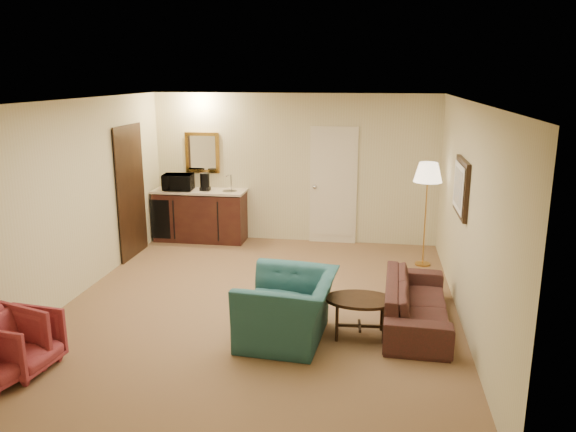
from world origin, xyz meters
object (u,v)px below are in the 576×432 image
Objects in this scene: teal_armchair at (288,297)px; microwave at (178,180)px; rose_chair_near at (20,340)px; wetbar_cabinet at (200,215)px; sofa at (417,295)px; coffee_table at (360,317)px; coffee_maker at (205,182)px; floor_lamp at (425,215)px; waste_bin at (235,234)px.

microwave reaches higher than teal_armchair.
rose_chair_near is at bearing -94.64° from microwave.
wetbar_cabinet is 4.74m from rose_chair_near.
rose_chair_near is at bearing 115.62° from sofa.
teal_armchair is 1.43× the size of coffee_table.
microwave is 0.48m from coffee_maker.
teal_armchair is 0.70× the size of floor_lamp.
microwave is (-2.52, 3.56, 0.60)m from teal_armchair.
rose_chair_near is 2.11× the size of coffee_maker.
sofa is at bearing 117.96° from teal_armchair.
wetbar_cabinet is 3.20× the size of microwave.
wetbar_cabinet reaches higher than sofa.
wetbar_cabinet is 0.72m from waste_bin.
sofa is 3.63× the size of microwave.
rose_chair_near reaches higher than waste_bin.
floor_lamp is 5.26× the size of coffee_maker.
rose_chair_near is at bearing -96.74° from coffee_maker.
coffee_maker is (-2.04, 3.60, 0.58)m from teal_armchair.
coffee_table is at bearing -49.75° from microwave.
coffee_table is (-0.65, -0.43, -0.14)m from sofa.
microwave reaches higher than waste_bin.
rose_chair_near is 5.80m from floor_lamp.
coffee_maker is at bearing 175.11° from waste_bin.
wetbar_cabinet is 4.68m from sofa.
coffee_table is (2.95, -3.42, -0.23)m from wetbar_cabinet.
waste_bin is at bearing 47.47° from sofa.
wetbar_cabinet is at bearing 52.46° from sofa.
rose_chair_near is at bearing -61.97° from teal_armchair.
microwave is 1.65× the size of coffee_maker.
floor_lamp reaches higher than microwave.
teal_armchair is 3.32m from floor_lamp.
coffee_table is at bearing -49.24° from wetbar_cabinet.
sofa is 1.63× the size of teal_armchair.
floor_lamp is 3.82m from coffee_maker.
waste_bin is at bearing -152.50° from teal_armchair.
wetbar_cabinet is at bearing 167.25° from coffee_maker.
coffee_maker is at bearing 0.42° from rose_chair_near.
rose_chair_near is at bearing -137.15° from floor_lamp.
floor_lamp is (1.70, 2.83, 0.32)m from teal_armchair.
floor_lamp is (4.24, 3.93, 0.49)m from rose_chair_near.
waste_bin is at bearing 124.45° from coffee_table.
floor_lamp is 3.35m from waste_bin.
waste_bin is (1.04, 4.65, -0.17)m from rose_chair_near.
teal_armchair is at bearing -120.98° from floor_lamp.
coffee_table is 1.55× the size of microwave.
sofa is at bearing -39.75° from wetbar_cabinet.
coffee_maker is at bearing 129.87° from coffee_table.
coffee_table is at bearing 108.67° from teal_armchair.
teal_armchair is 1.75× the size of rose_chair_near.
sofa is 2.26m from floor_lamp.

